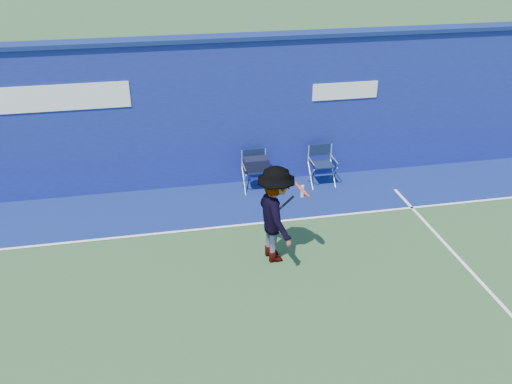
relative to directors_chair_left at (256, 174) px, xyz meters
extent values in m
plane|color=#2C4E2A|center=(-1.63, -4.59, -0.35)|extent=(80.00, 80.00, 0.00)
cube|color=navy|center=(-1.63, 0.61, 1.15)|extent=(24.00, 0.40, 3.00)
cube|color=navy|center=(-1.63, 0.61, 2.69)|extent=(24.00, 0.50, 0.08)
cube|color=white|center=(-4.63, 0.40, 1.75)|extent=(4.50, 0.02, 0.50)
cube|color=white|center=(1.97, 0.40, 1.55)|extent=(1.40, 0.02, 0.35)
cube|color=navy|center=(-1.63, -0.49, -0.35)|extent=(24.00, 1.80, 0.01)
cube|color=white|center=(-1.63, -1.39, -0.34)|extent=(24.00, 0.06, 0.01)
cube|color=#0F1A37|center=(0.00, 0.00, 0.11)|extent=(0.44, 0.37, 0.03)
cube|color=silver|center=(0.00, 0.22, 0.29)|extent=(0.50, 0.02, 0.36)
cube|color=#0F1A37|center=(0.00, 0.22, 0.36)|extent=(0.44, 0.02, 0.26)
cube|color=black|center=(0.00, -0.03, 0.24)|extent=(0.50, 0.29, 0.27)
cube|color=#0F1A37|center=(1.43, -0.03, 0.11)|extent=(0.44, 0.37, 0.03)
cube|color=silver|center=(1.43, 0.19, 0.29)|extent=(0.50, 0.02, 0.37)
cube|color=#0F1A37|center=(1.43, 0.19, 0.36)|extent=(0.44, 0.02, 0.26)
cylinder|color=silver|center=(0.87, -0.51, -0.22)|extent=(0.07, 0.07, 0.26)
imported|color=#EA4738|center=(-0.17, -2.53, 0.49)|extent=(0.76, 1.16, 1.68)
torus|color=#D2491C|center=(0.23, -2.65, 0.96)|extent=(0.29, 0.39, 0.30)
cylinder|color=gray|center=(0.23, -2.65, 0.96)|extent=(0.23, 0.33, 0.24)
cylinder|color=black|center=(-0.03, -2.63, 0.73)|extent=(0.28, 0.06, 0.25)
camera|label=1|loc=(-1.96, -9.93, 4.88)|focal=38.00mm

